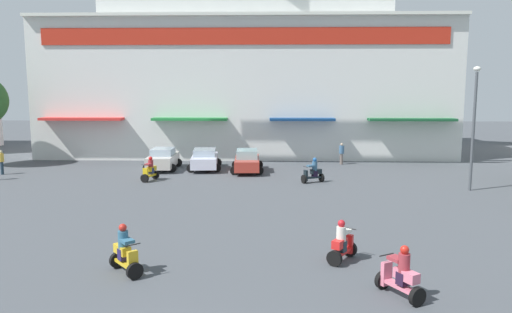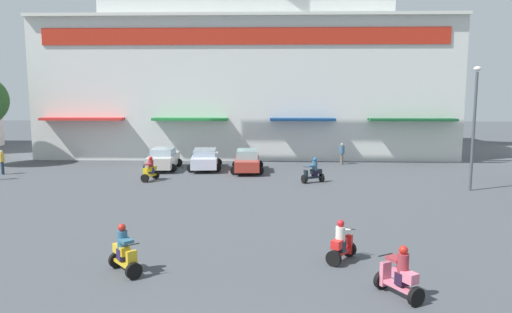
{
  "view_description": "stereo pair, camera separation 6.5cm",
  "coord_description": "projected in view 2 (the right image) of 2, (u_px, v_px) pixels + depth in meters",
  "views": [
    {
      "loc": [
        2.13,
        -8.32,
        5.79
      ],
      "look_at": [
        1.31,
        18.71,
        1.96
      ],
      "focal_mm": 34.22,
      "sensor_mm": 36.0,
      "label": 1
    },
    {
      "loc": [
        2.2,
        -8.32,
        5.79
      ],
      "look_at": [
        1.31,
        18.71,
        1.96
      ],
      "focal_mm": 34.22,
      "sensor_mm": 36.0,
      "label": 2
    }
  ],
  "objects": [
    {
      "name": "ground_plane",
      "position": [
        223.0,
        217.0,
        21.98
      ],
      "size": [
        128.0,
        128.0,
        0.0
      ],
      "primitive_type": "plane",
      "color": "#474B50"
    },
    {
      "name": "colonial_building",
      "position": [
        248.0,
        50.0,
        43.73
      ],
      "size": [
        34.19,
        17.26,
        20.58
      ],
      "color": "silver",
      "rests_on": "ground"
    },
    {
      "name": "parked_car_0",
      "position": [
        163.0,
        159.0,
        34.69
      ],
      "size": [
        2.4,
        4.14,
        1.52
      ],
      "color": "beige",
      "rests_on": "ground"
    },
    {
      "name": "parked_car_1",
      "position": [
        205.0,
        159.0,
        34.72
      ],
      "size": [
        2.58,
        4.24,
        1.47
      ],
      "color": "silver",
      "rests_on": "ground"
    },
    {
      "name": "parked_car_2",
      "position": [
        247.0,
        161.0,
        33.72
      ],
      "size": [
        2.34,
        4.19,
        1.55
      ],
      "color": "#AE3529",
      "rests_on": "ground"
    },
    {
      "name": "scooter_rider_0",
      "position": [
        341.0,
        244.0,
        16.32
      ],
      "size": [
        1.16,
        1.39,
        1.45
      ],
      "color": "black",
      "rests_on": "ground"
    },
    {
      "name": "scooter_rider_2",
      "position": [
        313.0,
        172.0,
        29.91
      ],
      "size": [
        1.47,
        1.04,
        1.54
      ],
      "color": "black",
      "rests_on": "ground"
    },
    {
      "name": "scooter_rider_3",
      "position": [
        124.0,
        253.0,
        15.27
      ],
      "size": [
        1.31,
        1.38,
        1.58
      ],
      "color": "black",
      "rests_on": "ground"
    },
    {
      "name": "scooter_rider_4",
      "position": [
        150.0,
        171.0,
        30.55
      ],
      "size": [
        0.9,
        1.51,
        1.52
      ],
      "color": "black",
      "rests_on": "ground"
    },
    {
      "name": "scooter_rider_7",
      "position": [
        400.0,
        276.0,
        13.48
      ],
      "size": [
        1.18,
        1.52,
        1.53
      ],
      "color": "black",
      "rests_on": "ground"
    },
    {
      "name": "pedestrian_1",
      "position": [
        342.0,
        152.0,
        36.97
      ],
      "size": [
        0.53,
        0.53,
        1.63
      ],
      "color": "#6D5F59",
      "rests_on": "ground"
    },
    {
      "name": "pedestrian_2",
      "position": [
        2.0,
        161.0,
        32.69
      ],
      "size": [
        0.46,
        0.46,
        1.64
      ],
      "color": "#233543",
      "rests_on": "ground"
    },
    {
      "name": "streetlamp_near",
      "position": [
        474.0,
        119.0,
        27.13
      ],
      "size": [
        0.4,
        0.4,
        6.96
      ],
      "color": "#474C51",
      "rests_on": "ground"
    }
  ]
}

